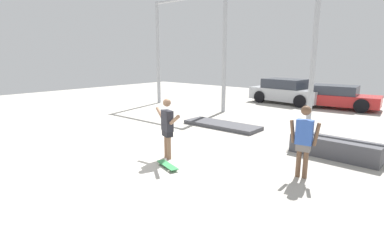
% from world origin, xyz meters
% --- Properties ---
extents(ground_plane, '(36.00, 36.00, 0.00)m').
position_xyz_m(ground_plane, '(0.00, 0.00, 0.00)').
color(ground_plane, '#B2ADA3').
extents(skateboarder, '(1.37, 0.59, 1.65)m').
position_xyz_m(skateboarder, '(0.76, 0.07, 0.92)').
color(skateboarder, '#8C664C').
rests_on(skateboarder, ground_plane).
extents(skateboard, '(0.85, 0.45, 0.08)m').
position_xyz_m(skateboard, '(1.27, -0.44, 0.06)').
color(skateboard, '#338C4C').
rests_on(skateboard, ground_plane).
extents(grind_box, '(2.32, 0.73, 0.53)m').
position_xyz_m(grind_box, '(4.20, 3.12, 0.26)').
color(grind_box, '#47474C').
rests_on(grind_box, ground_plane).
extents(manual_pad, '(3.12, 1.09, 0.14)m').
position_xyz_m(manual_pad, '(-0.28, 4.13, 0.07)').
color(manual_pad, '#47474C').
rests_on(manual_pad, ground_plane).
extents(canopy_support_left, '(4.90, 0.20, 5.78)m').
position_xyz_m(canopy_support_left, '(-4.49, 6.88, 3.47)').
color(canopy_support_left, '#A5A8AD').
rests_on(canopy_support_left, ground_plane).
extents(parked_car_silver, '(4.32, 2.26, 1.44)m').
position_xyz_m(parked_car_silver, '(-0.94, 11.66, 0.70)').
color(parked_car_silver, '#B7BABF').
rests_on(parked_car_silver, ground_plane).
extents(parked_car_red, '(4.29, 2.15, 1.23)m').
position_xyz_m(parked_car_red, '(1.81, 11.76, 0.61)').
color(parked_car_red, red).
rests_on(parked_car_red, ground_plane).
extents(bystander, '(0.68, 0.23, 1.68)m').
position_xyz_m(bystander, '(4.05, 1.14, 0.94)').
color(bystander, brown).
rests_on(bystander, ground_plane).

